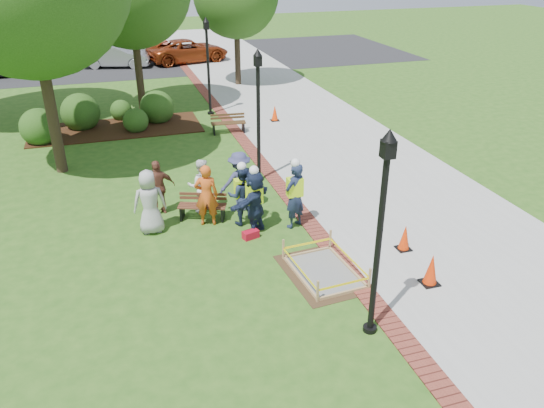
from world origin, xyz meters
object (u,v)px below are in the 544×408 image
object	(u,v)px
wet_concrete_pad	(324,265)
hivis_worker_c	(242,194)
hivis_worker_a	(254,200)
hivis_worker_b	(295,194)
bench_near	(203,212)
cone_front	(431,270)
lamp_near	(381,222)

from	to	relation	value
wet_concrete_pad	hivis_worker_c	size ratio (longest dim) A/B	1.32
hivis_worker_a	wet_concrete_pad	bearing A→B (deg)	-67.70
hivis_worker_b	hivis_worker_c	world-z (taller)	hivis_worker_b
bench_near	cone_front	size ratio (longest dim) A/B	1.79
bench_near	hivis_worker_a	world-z (taller)	hivis_worker_a
bench_near	hivis_worker_c	size ratio (longest dim) A/B	0.76
lamp_near	hivis_worker_c	xyz separation A→B (m)	(-1.28, 5.21, -1.56)
lamp_near	hivis_worker_a	bearing A→B (deg)	103.18
wet_concrete_pad	hivis_worker_c	xyz separation A→B (m)	(-1.19, 3.01, 0.68)
hivis_worker_b	hivis_worker_c	size ratio (longest dim) A/B	1.09
hivis_worker_b	hivis_worker_c	xyz separation A→B (m)	(-1.31, 0.57, -0.07)
hivis_worker_c	lamp_near	bearing A→B (deg)	-76.22
cone_front	hivis_worker_a	bearing A→B (deg)	131.14
bench_near	hivis_worker_b	xyz separation A→B (m)	(2.33, -1.18, 0.75)
cone_front	bench_near	bearing A→B (deg)	132.44
cone_front	lamp_near	bearing A→B (deg)	-152.69
hivis_worker_a	hivis_worker_b	world-z (taller)	hivis_worker_b
bench_near	hivis_worker_a	size ratio (longest dim) A/B	0.73
hivis_worker_a	hivis_worker_b	bearing A→B (deg)	-0.99
lamp_near	hivis_worker_b	bearing A→B (deg)	89.60
wet_concrete_pad	hivis_worker_b	world-z (taller)	hivis_worker_b
lamp_near	hivis_worker_a	distance (m)	5.03
cone_front	hivis_worker_a	distance (m)	4.82
lamp_near	hivis_worker_c	bearing A→B (deg)	103.78
lamp_near	hivis_worker_a	xyz separation A→B (m)	(-1.09, 4.66, -1.53)
bench_near	lamp_near	distance (m)	6.65
bench_near	cone_front	distance (m)	6.46
cone_front	hivis_worker_b	world-z (taller)	hivis_worker_b
cone_front	hivis_worker_c	bearing A→B (deg)	128.76
hivis_worker_a	hivis_worker_c	xyz separation A→B (m)	(-0.19, 0.55, -0.04)
bench_near	lamp_near	xyz separation A→B (m)	(2.30, -5.83, 2.25)
lamp_near	hivis_worker_c	world-z (taller)	lamp_near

